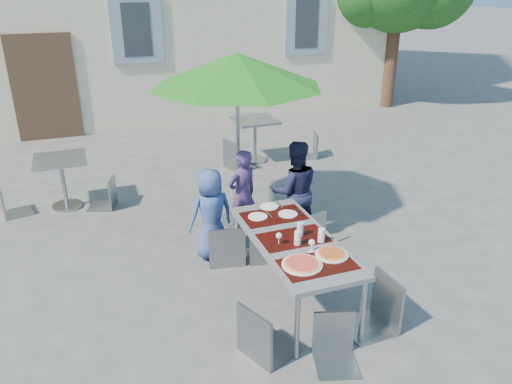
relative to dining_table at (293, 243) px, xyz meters
name	(u,v)px	position (x,y,z in m)	size (l,w,h in m)	color
ground	(258,323)	(-0.49, -0.28, -0.70)	(90.00, 90.00, 0.00)	#4A4A4C
dining_table	(293,243)	(0.00, 0.00, 0.00)	(0.80, 1.85, 0.76)	#49494E
pizza_near_left	(302,264)	(-0.15, -0.52, 0.07)	(0.39, 0.39, 0.03)	white
pizza_near_right	(332,254)	(0.20, -0.45, 0.07)	(0.33, 0.33, 0.03)	white
glassware	(304,235)	(0.06, -0.12, 0.13)	(0.49, 0.40, 0.15)	silver
place_settings	(272,212)	(0.01, 0.63, 0.06)	(0.61, 0.48, 0.01)	white
child_0	(211,214)	(-0.56, 1.19, -0.12)	(0.57, 0.37, 1.16)	#354F92
child_1	(242,195)	(-0.05, 1.53, -0.08)	(0.45, 0.30, 1.24)	#493267
child_2	(295,191)	(0.59, 1.28, -0.02)	(0.66, 0.38, 1.36)	#1A1B39
chair_0	(226,221)	(-0.45, 0.95, -0.11)	(0.51, 0.51, 0.99)	gray
chair_1	(264,224)	(-0.01, 0.85, -0.19)	(0.44, 0.44, 0.87)	gray
chair_2	(308,208)	(0.63, 0.95, -0.12)	(0.53, 0.53, 0.98)	gray
chair_3	(263,302)	(-0.62, -0.72, -0.11)	(0.59, 0.58, 1.00)	gray
chair_4	(382,274)	(0.61, -0.72, -0.08)	(0.48, 0.48, 1.04)	gray
chair_5	(337,314)	(-0.01, -1.00, -0.19)	(0.48, 0.48, 0.87)	gray
patio_umbrella	(237,72)	(0.04, 1.96, 1.44)	(2.26, 2.26, 2.38)	#999CA0
cafe_table_0	(62,173)	(-2.27, 3.35, -0.14)	(0.74, 0.74, 0.79)	#999CA0
bg_chair_l_0	(5,183)	(-3.05, 3.35, -0.18)	(0.47, 0.47, 0.88)	gray
bg_chair_r_0	(104,176)	(-1.68, 3.15, -0.19)	(0.49, 0.49, 0.87)	gray
cafe_table_1	(255,131)	(1.14, 4.30, -0.10)	(0.77, 0.77, 0.82)	#999CA0
bg_chair_l_1	(235,137)	(0.68, 4.05, -0.09)	(0.58, 0.58, 1.02)	gray
bg_chair_r_1	(311,131)	(2.25, 4.16, -0.18)	(0.49, 0.49, 0.89)	gray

